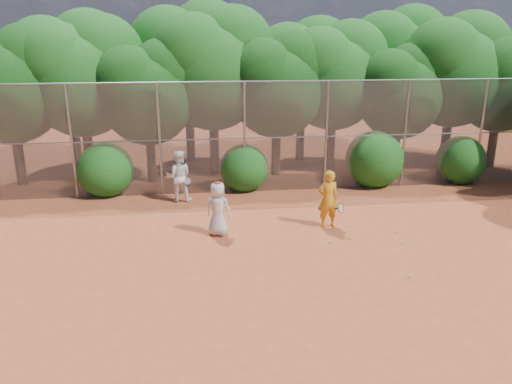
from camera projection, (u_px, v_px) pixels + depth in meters
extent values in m
plane|color=#A24524|center=(306.00, 260.00, 12.92)|extent=(80.00, 80.00, 0.00)
cylinder|color=gray|center=(72.00, 143.00, 17.19)|extent=(0.09, 0.09, 4.00)
cylinder|color=gray|center=(160.00, 140.00, 17.53)|extent=(0.09, 0.09, 4.00)
cylinder|color=gray|center=(245.00, 138.00, 17.86)|extent=(0.09, 0.09, 4.00)
cylinder|color=gray|center=(326.00, 136.00, 18.20)|extent=(0.09, 0.09, 4.00)
cylinder|color=gray|center=(405.00, 134.00, 18.54)|extent=(0.09, 0.09, 4.00)
cylinder|color=gray|center=(481.00, 133.00, 18.87)|extent=(0.09, 0.09, 4.00)
cylinder|color=gray|center=(273.00, 81.00, 17.36)|extent=(20.00, 0.05, 0.05)
cylinder|color=gray|center=(272.00, 138.00, 17.98)|extent=(20.00, 0.04, 0.04)
cube|color=slate|center=(272.00, 138.00, 17.98)|extent=(20.00, 0.02, 4.00)
cylinder|color=black|center=(19.00, 154.00, 19.05)|extent=(0.38, 0.38, 2.38)
sphere|color=#0B330C|center=(9.00, 92.00, 18.34)|extent=(3.81, 3.81, 3.81)
sphere|color=#0B330C|center=(30.00, 65.00, 18.49)|extent=(3.05, 3.05, 3.05)
cylinder|color=black|center=(88.00, 148.00, 19.78)|extent=(0.38, 0.38, 2.52)
sphere|color=#134F15|center=(82.00, 84.00, 19.02)|extent=(4.03, 4.03, 4.03)
sphere|color=#134F15|center=(103.00, 56.00, 19.19)|extent=(3.23, 3.23, 3.23)
sphere|color=#134F15|center=(58.00, 63.00, 18.41)|extent=(3.02, 3.02, 3.02)
cylinder|color=black|center=(151.00, 154.00, 19.46)|extent=(0.36, 0.36, 2.17)
sphere|color=#0B330C|center=(147.00, 99.00, 18.80)|extent=(3.47, 3.47, 3.47)
sphere|color=#0B330C|center=(165.00, 75.00, 18.94)|extent=(2.78, 2.78, 2.78)
sphere|color=#0B330C|center=(129.00, 81.00, 18.27)|extent=(2.60, 2.60, 2.60)
cylinder|color=black|center=(214.00, 141.00, 20.60)|extent=(0.39, 0.39, 2.66)
sphere|color=#134F15|center=(212.00, 77.00, 19.80)|extent=(4.26, 4.26, 4.26)
sphere|color=#134F15|center=(233.00, 48.00, 19.97)|extent=(3.40, 3.40, 3.40)
sphere|color=#134F15|center=(193.00, 55.00, 19.16)|extent=(3.19, 3.19, 3.19)
cylinder|color=black|center=(276.00, 147.00, 20.38)|extent=(0.37, 0.37, 2.27)
sphere|color=#0B330C|center=(277.00, 92.00, 19.69)|extent=(3.64, 3.64, 3.64)
sphere|color=#0B330C|center=(294.00, 68.00, 19.84)|extent=(2.91, 2.91, 2.91)
sphere|color=#0B330C|center=(262.00, 74.00, 19.14)|extent=(2.73, 2.73, 2.73)
cylinder|color=black|center=(331.00, 140.00, 21.39)|extent=(0.38, 0.38, 2.45)
sphere|color=#134F15|center=(333.00, 83.00, 20.65)|extent=(3.92, 3.92, 3.92)
sphere|color=#134F15|center=(350.00, 58.00, 20.80)|extent=(3.14, 3.14, 3.14)
sphere|color=#134F15|center=(320.00, 64.00, 20.05)|extent=(2.94, 2.94, 2.94)
cylinder|color=black|center=(395.00, 147.00, 20.77)|extent=(0.36, 0.36, 2.10)
sphere|color=#0B330C|center=(400.00, 97.00, 20.14)|extent=(3.36, 3.36, 3.36)
sphere|color=#0B330C|center=(414.00, 75.00, 20.28)|extent=(2.69, 2.69, 2.69)
sphere|color=#0B330C|center=(389.00, 81.00, 19.63)|extent=(2.52, 2.52, 2.52)
cylinder|color=black|center=(446.00, 137.00, 21.55)|extent=(0.39, 0.39, 2.59)
sphere|color=#134F15|center=(453.00, 77.00, 20.77)|extent=(4.14, 4.14, 4.14)
sphere|color=#134F15|center=(470.00, 51.00, 20.93)|extent=(3.32, 3.32, 3.32)
sphere|color=#134F15|center=(442.00, 57.00, 20.14)|extent=(3.11, 3.11, 3.11)
cylinder|color=black|center=(493.00, 141.00, 21.53)|extent=(0.37, 0.37, 2.31)
sphere|color=#0B330C|center=(501.00, 87.00, 20.83)|extent=(3.70, 3.70, 3.70)
sphere|color=#0B330C|center=(493.00, 70.00, 20.27)|extent=(2.77, 2.77, 2.77)
cylinder|color=black|center=(75.00, 135.00, 21.83)|extent=(0.39, 0.39, 2.62)
sphere|color=#134F15|center=(68.00, 75.00, 21.04)|extent=(4.20, 4.20, 4.20)
sphere|color=#134F15|center=(88.00, 49.00, 21.21)|extent=(3.36, 3.36, 3.36)
sphere|color=#134F15|center=(46.00, 55.00, 20.40)|extent=(3.15, 3.15, 3.15)
cylinder|color=black|center=(190.00, 130.00, 22.55)|extent=(0.40, 0.40, 2.80)
sphere|color=#134F15|center=(188.00, 68.00, 21.71)|extent=(4.48, 4.48, 4.48)
sphere|color=#134F15|center=(207.00, 41.00, 21.89)|extent=(3.58, 3.58, 3.58)
sphere|color=#134F15|center=(168.00, 47.00, 21.03)|extent=(3.36, 3.36, 3.36)
cylinder|color=black|center=(300.00, 132.00, 22.78)|extent=(0.38, 0.38, 2.52)
sphere|color=#134F15|center=(302.00, 77.00, 22.02)|extent=(4.03, 4.03, 4.03)
sphere|color=#134F15|center=(318.00, 53.00, 22.18)|extent=(3.23, 3.23, 3.23)
sphere|color=#134F15|center=(288.00, 59.00, 21.40)|extent=(3.02, 3.02, 3.02)
cylinder|color=black|center=(390.00, 126.00, 23.81)|extent=(0.40, 0.40, 2.73)
sphere|color=#134F15|center=(395.00, 68.00, 22.99)|extent=(4.37, 4.37, 4.37)
sphere|color=#134F15|center=(412.00, 43.00, 23.17)|extent=(3.49, 3.49, 3.49)
sphere|color=#134F15|center=(383.00, 49.00, 22.33)|extent=(3.28, 3.28, 3.28)
sphere|color=#134F15|center=(105.00, 167.00, 17.90)|extent=(2.00, 2.00, 2.00)
sphere|color=#134F15|center=(244.00, 166.00, 18.49)|extent=(1.80, 1.80, 1.80)
sphere|color=#134F15|center=(374.00, 157.00, 18.98)|extent=(2.20, 2.20, 2.20)
sphere|color=#134F15|center=(461.00, 158.00, 19.42)|extent=(1.90, 1.90, 1.90)
imported|color=orange|center=(328.00, 199.00, 14.90)|extent=(0.68, 0.49, 1.77)
torus|color=black|center=(341.00, 208.00, 14.82)|extent=(0.31, 0.30, 0.29)
cylinder|color=black|center=(335.00, 209.00, 14.97)|extent=(0.21, 0.22, 0.13)
imported|color=silver|center=(218.00, 209.00, 14.32)|extent=(0.93, 0.82, 1.59)
ellipsoid|color=#A91820|center=(217.00, 184.00, 14.09)|extent=(0.22, 0.22, 0.13)
sphere|color=#C5D927|center=(229.00, 209.00, 14.15)|extent=(0.07, 0.07, 0.07)
imported|color=white|center=(179.00, 176.00, 17.20)|extent=(0.91, 0.73, 1.79)
torus|color=black|center=(187.00, 181.00, 16.98)|extent=(0.33, 0.21, 0.29)
cylinder|color=black|center=(189.00, 182.00, 17.19)|extent=(0.10, 0.27, 0.13)
sphere|color=#C5D927|center=(330.00, 242.00, 13.97)|extent=(0.07, 0.07, 0.07)
sphere|color=#C5D927|center=(395.00, 232.00, 14.65)|extent=(0.07, 0.07, 0.07)
sphere|color=#C5D927|center=(409.00, 276.00, 12.00)|extent=(0.07, 0.07, 0.07)
sphere|color=#C5D927|center=(403.00, 242.00, 13.95)|extent=(0.07, 0.07, 0.07)
sphere|color=#C5D927|center=(350.00, 238.00, 14.20)|extent=(0.07, 0.07, 0.07)
sphere|color=#C5D927|center=(363.00, 209.00, 16.59)|extent=(0.07, 0.07, 0.07)
sphere|color=#C5D927|center=(346.00, 231.00, 14.71)|extent=(0.07, 0.07, 0.07)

